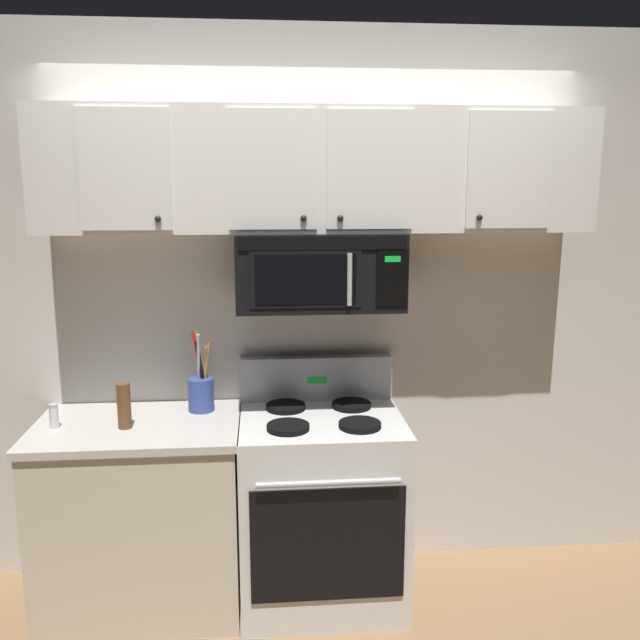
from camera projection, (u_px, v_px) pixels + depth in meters
The scene contains 8 objects.
back_wall at pixel (315, 308), 3.40m from camera, with size 5.20×0.10×2.70m, color silver.
stove_range at pixel (321, 504), 3.21m from camera, with size 0.76×0.69×1.12m.
over_range_microwave at pixel (319, 270), 3.11m from camera, with size 0.76×0.43×0.35m.
upper_cabinets at pixel (318, 171), 3.05m from camera, with size 2.50×0.36×0.55m.
counter_segment at pixel (143, 514), 3.15m from camera, with size 0.93×0.65×0.90m.
utensil_crock_blue at pixel (201, 390), 3.21m from camera, with size 0.12×0.12×0.39m.
salt_shaker at pixel (54, 416), 2.99m from camera, with size 0.04×0.04×0.11m.
pepper_mill at pixel (124, 406), 2.98m from camera, with size 0.06×0.06×0.20m, color brown.
Camera 1 is at (-0.27, -2.54, 1.96)m, focal length 37.82 mm.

